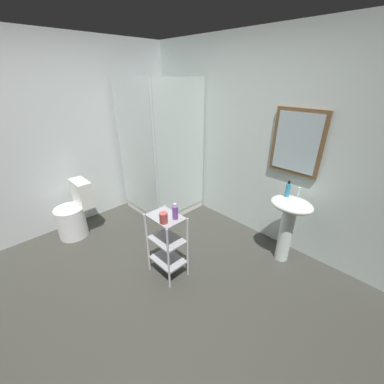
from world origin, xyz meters
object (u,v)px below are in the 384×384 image
Objects in this scene: toilet at (74,214)px; rinse_cup at (164,218)px; pedestal_sink at (289,217)px; shower_stall at (162,184)px; conditioner_bottle_purple at (175,212)px; storage_cart at (167,241)px; hand_soap_bottle at (288,190)px.

rinse_cup is (1.54, 0.36, 0.48)m from toilet.
toilet is at bearing -166.95° from rinse_cup.
pedestal_sink is 1.42m from rinse_cup.
shower_stall is at bearing 143.14° from rinse_cup.
conditioner_bottle_purple is at bearing 77.88° from rinse_cup.
shower_stall is 2.70× the size of storage_cart.
hand_soap_bottle is at bearing 9.62° from shower_stall.
toilet is 1.53m from storage_cart.
shower_stall is 1.54m from conditioner_bottle_purple.
toilet is at bearing -163.26° from storage_cart.
shower_stall is at bearing -171.46° from pedestal_sink.
hand_soap_bottle is at bearing 36.51° from toilet.
shower_stall reaches higher than storage_cart.
storage_cart is (1.16, -0.84, -0.03)m from shower_stall.
shower_stall is 19.10× the size of rinse_cup.
hand_soap_bottle reaches higher than rinse_cup.
hand_soap_bottle is at bearing 163.79° from pedestal_sink.
rinse_cup is at bearing 13.05° from toilet.
pedestal_sink is 7.74× the size of rinse_cup.
conditioner_bottle_purple is at bearing -121.61° from pedestal_sink.
storage_cart is at bearing -158.41° from conditioner_bottle_purple.
pedestal_sink is at bearing 58.39° from conditioner_bottle_purple.
rinse_cup reaches higher than storage_cart.
hand_soap_bottle reaches higher than pedestal_sink.
shower_stall is 2.63× the size of toilet.
pedestal_sink is 4.34× the size of hand_soap_bottle.
rinse_cup is (1.24, -0.93, 0.33)m from shower_stall.
rinse_cup is at bearing -116.49° from hand_soap_bottle.
rinse_cup reaches higher than pedestal_sink.
shower_stall is 2.47× the size of pedestal_sink.
toilet is 2.75m from hand_soap_bottle.
storage_cart is 0.37m from rinse_cup.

